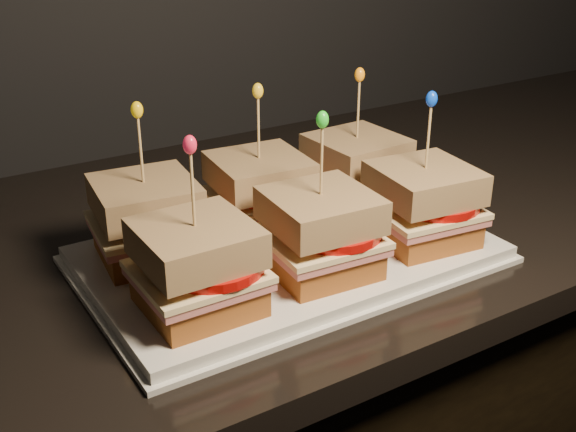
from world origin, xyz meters
TOP-DOWN VIEW (x-y plane):
  - granite_slab at (-0.17, 1.69)m, footprint 2.28×0.63m
  - platter at (-0.43, 1.58)m, footprint 0.42×0.26m
  - platter_rim at (-0.43, 1.58)m, footprint 0.43×0.27m
  - sandwich_0_bread_bot at (-0.56, 1.64)m, footprint 0.11×0.11m
  - sandwich_0_ham at (-0.56, 1.64)m, footprint 0.12×0.11m
  - sandwich_0_cheese at (-0.56, 1.64)m, footprint 0.12×0.12m
  - sandwich_0_tomato at (-0.55, 1.63)m, footprint 0.10×0.10m
  - sandwich_0_bread_top at (-0.56, 1.64)m, footprint 0.11×0.11m
  - sandwich_0_pick at (-0.56, 1.64)m, footprint 0.00×0.00m
  - sandwich_0_frill at (-0.56, 1.64)m, footprint 0.01×0.01m
  - sandwich_1_bread_bot at (-0.43, 1.64)m, footprint 0.11×0.11m
  - sandwich_1_ham at (-0.43, 1.64)m, footprint 0.12×0.11m
  - sandwich_1_cheese at (-0.43, 1.64)m, footprint 0.12×0.12m
  - sandwich_1_tomato at (-0.41, 1.63)m, footprint 0.10×0.10m
  - sandwich_1_bread_top at (-0.43, 1.64)m, footprint 0.11×0.11m
  - sandwich_1_pick at (-0.43, 1.64)m, footprint 0.00×0.00m
  - sandwich_1_frill at (-0.43, 1.64)m, footprint 0.01×0.01m
  - sandwich_2_bread_bot at (-0.29, 1.64)m, footprint 0.10×0.10m
  - sandwich_2_ham at (-0.29, 1.64)m, footprint 0.11×0.11m
  - sandwich_2_cheese at (-0.29, 1.64)m, footprint 0.11×0.11m
  - sandwich_2_tomato at (-0.28, 1.63)m, footprint 0.10×0.10m
  - sandwich_2_bread_top at (-0.29, 1.64)m, footprint 0.10×0.10m
  - sandwich_2_pick at (-0.29, 1.64)m, footprint 0.00×0.00m
  - sandwich_2_frill at (-0.29, 1.64)m, footprint 0.01×0.01m
  - sandwich_3_bread_bot at (-0.56, 1.52)m, footprint 0.10×0.10m
  - sandwich_3_ham at (-0.56, 1.52)m, footprint 0.11×0.10m
  - sandwich_3_cheese at (-0.56, 1.52)m, footprint 0.11×0.11m
  - sandwich_3_tomato at (-0.55, 1.51)m, footprint 0.10×0.10m
  - sandwich_3_bread_top at (-0.56, 1.52)m, footprint 0.10×0.10m
  - sandwich_3_pick at (-0.56, 1.52)m, footprint 0.00×0.00m
  - sandwich_3_frill at (-0.56, 1.52)m, footprint 0.01×0.01m
  - sandwich_4_bread_bot at (-0.43, 1.52)m, footprint 0.10×0.10m
  - sandwich_4_ham at (-0.43, 1.52)m, footprint 0.11×0.11m
  - sandwich_4_cheese at (-0.43, 1.52)m, footprint 0.12×0.11m
  - sandwich_4_tomato at (-0.41, 1.51)m, footprint 0.10×0.10m
  - sandwich_4_bread_top at (-0.43, 1.52)m, footprint 0.11×0.11m
  - sandwich_4_pick at (-0.43, 1.52)m, footprint 0.00×0.00m
  - sandwich_4_frill at (-0.43, 1.52)m, footprint 0.01×0.01m
  - sandwich_5_bread_bot at (-0.29, 1.52)m, footprint 0.11×0.11m
  - sandwich_5_ham at (-0.29, 1.52)m, footprint 0.12×0.11m
  - sandwich_5_cheese at (-0.29, 1.52)m, footprint 0.12×0.12m
  - sandwich_5_tomato at (-0.28, 1.51)m, footprint 0.10×0.10m
  - sandwich_5_bread_top at (-0.29, 1.52)m, footprint 0.11×0.11m
  - sandwich_5_pick at (-0.29, 1.52)m, footprint 0.00×0.00m
  - sandwich_5_frill at (-0.29, 1.52)m, footprint 0.01×0.01m

SIDE VIEW (x-z plane):
  - granite_slab at x=-0.17m, z-range 0.85..0.88m
  - platter_rim at x=-0.43m, z-range 0.88..0.89m
  - platter at x=-0.43m, z-range 0.88..0.90m
  - sandwich_0_bread_bot at x=-0.56m, z-range 0.90..0.93m
  - sandwich_1_bread_bot at x=-0.43m, z-range 0.90..0.93m
  - sandwich_2_bread_bot at x=-0.29m, z-range 0.90..0.93m
  - sandwich_3_bread_bot at x=-0.56m, z-range 0.90..0.93m
  - sandwich_4_bread_bot at x=-0.43m, z-range 0.90..0.93m
  - sandwich_5_bread_bot at x=-0.29m, z-range 0.90..0.93m
  - sandwich_0_ham at x=-0.56m, z-range 0.93..0.94m
  - sandwich_1_ham at x=-0.43m, z-range 0.93..0.94m
  - sandwich_2_ham at x=-0.29m, z-range 0.93..0.94m
  - sandwich_3_ham at x=-0.56m, z-range 0.93..0.94m
  - sandwich_4_ham at x=-0.43m, z-range 0.93..0.94m
  - sandwich_5_ham at x=-0.29m, z-range 0.93..0.94m
  - sandwich_0_cheese at x=-0.56m, z-range 0.94..0.94m
  - sandwich_1_cheese at x=-0.43m, z-range 0.94..0.94m
  - sandwich_2_cheese at x=-0.29m, z-range 0.94..0.94m
  - sandwich_3_cheese at x=-0.56m, z-range 0.94..0.94m
  - sandwich_4_cheese at x=-0.43m, z-range 0.94..0.94m
  - sandwich_5_cheese at x=-0.29m, z-range 0.94..0.94m
  - sandwich_0_tomato at x=-0.55m, z-range 0.94..0.95m
  - sandwich_1_tomato at x=-0.41m, z-range 0.94..0.95m
  - sandwich_2_tomato at x=-0.28m, z-range 0.94..0.95m
  - sandwich_3_tomato at x=-0.55m, z-range 0.94..0.95m
  - sandwich_4_tomato at x=-0.41m, z-range 0.94..0.95m
  - sandwich_5_tomato at x=-0.28m, z-range 0.94..0.95m
  - sandwich_0_bread_top at x=-0.56m, z-range 0.95..0.99m
  - sandwich_1_bread_top at x=-0.43m, z-range 0.95..0.99m
  - sandwich_2_bread_top at x=-0.29m, z-range 0.95..0.99m
  - sandwich_3_bread_top at x=-0.56m, z-range 0.95..0.99m
  - sandwich_4_bread_top at x=-0.43m, z-range 0.95..0.99m
  - sandwich_5_bread_top at x=-0.29m, z-range 0.95..0.99m
  - sandwich_0_pick at x=-0.56m, z-range 0.97..1.06m
  - sandwich_1_pick at x=-0.43m, z-range 0.97..1.06m
  - sandwich_2_pick at x=-0.29m, z-range 0.97..1.06m
  - sandwich_3_pick at x=-0.56m, z-range 0.97..1.06m
  - sandwich_4_pick at x=-0.43m, z-range 0.97..1.06m
  - sandwich_5_pick at x=-0.29m, z-range 0.97..1.06m
  - sandwich_0_frill at x=-0.56m, z-range 1.05..1.07m
  - sandwich_1_frill at x=-0.43m, z-range 1.05..1.07m
  - sandwich_2_frill at x=-0.29m, z-range 1.05..1.07m
  - sandwich_3_frill at x=-0.56m, z-range 1.05..1.07m
  - sandwich_4_frill at x=-0.43m, z-range 1.05..1.07m
  - sandwich_5_frill at x=-0.29m, z-range 1.05..1.07m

